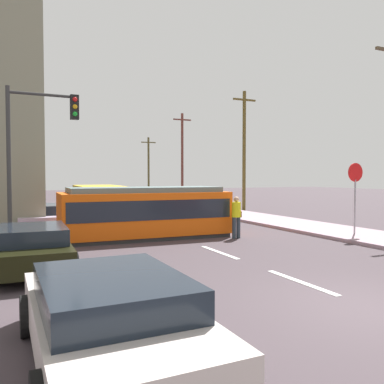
{
  "coord_description": "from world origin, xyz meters",
  "views": [
    {
      "loc": [
        -6.11,
        -5.3,
        2.47
      ],
      "look_at": [
        0.23,
        8.66,
        1.87
      ],
      "focal_mm": 37.15,
      "sensor_mm": 36.0,
      "label": 1
    }
  ],
  "objects_px": {
    "city_bus": "(99,199)",
    "parked_sedan_far": "(39,217)",
    "parked_sedan_furthest": "(22,207)",
    "stop_sign": "(355,183)",
    "pedestrian_crossing": "(236,215)",
    "utility_pole_far": "(182,156)",
    "utility_pole_distant": "(149,166)",
    "utility_pole_mid": "(244,149)",
    "parked_sedan_near": "(110,315)",
    "parked_sedan_mid": "(33,247)",
    "traffic_light_mast": "(36,139)",
    "streetcar_tram": "(145,211)"
  },
  "relations": [
    {
      "from": "city_bus",
      "to": "parked_sedan_far",
      "type": "bearing_deg",
      "value": -126.85
    },
    {
      "from": "parked_sedan_furthest",
      "to": "stop_sign",
      "type": "xyz_separation_m",
      "value": [
        12.18,
        -13.87,
        1.57
      ]
    },
    {
      "from": "parked_sedan_far",
      "to": "pedestrian_crossing",
      "type": "bearing_deg",
      "value": -38.85
    },
    {
      "from": "parked_sedan_furthest",
      "to": "utility_pole_far",
      "type": "xyz_separation_m",
      "value": [
        14.3,
        9.07,
        3.79
      ]
    },
    {
      "from": "city_bus",
      "to": "utility_pole_distant",
      "type": "bearing_deg",
      "value": 64.6
    },
    {
      "from": "utility_pole_mid",
      "to": "parked_sedan_far",
      "type": "bearing_deg",
      "value": -160.98
    },
    {
      "from": "parked_sedan_near",
      "to": "parked_sedan_furthest",
      "type": "bearing_deg",
      "value": 91.81
    },
    {
      "from": "parked_sedan_near",
      "to": "parked_sedan_mid",
      "type": "distance_m",
      "value": 5.9
    },
    {
      "from": "pedestrian_crossing",
      "to": "traffic_light_mast",
      "type": "xyz_separation_m",
      "value": [
        -7.38,
        0.65,
        2.79
      ]
    },
    {
      "from": "parked_sedan_furthest",
      "to": "traffic_light_mast",
      "type": "bearing_deg",
      "value": -88.72
    },
    {
      "from": "parked_sedan_near",
      "to": "stop_sign",
      "type": "relative_size",
      "value": 1.54
    },
    {
      "from": "parked_sedan_furthest",
      "to": "city_bus",
      "type": "bearing_deg",
      "value": -19.22
    },
    {
      "from": "parked_sedan_mid",
      "to": "stop_sign",
      "type": "distance_m",
      "value": 12.34
    },
    {
      "from": "parked_sedan_furthest",
      "to": "utility_pole_far",
      "type": "distance_m",
      "value": 17.35
    },
    {
      "from": "pedestrian_crossing",
      "to": "utility_pole_mid",
      "type": "relative_size",
      "value": 0.2
    },
    {
      "from": "parked_sedan_near",
      "to": "utility_pole_mid",
      "type": "xyz_separation_m",
      "value": [
        13.87,
        18.94,
        3.8
      ]
    },
    {
      "from": "parked_sedan_near",
      "to": "utility_pole_far",
      "type": "bearing_deg",
      "value": 65.27
    },
    {
      "from": "parked_sedan_near",
      "to": "utility_pole_far",
      "type": "xyz_separation_m",
      "value": [
        13.65,
        29.64,
        3.79
      ]
    },
    {
      "from": "city_bus",
      "to": "parked_sedan_near",
      "type": "distance_m",
      "value": 19.42
    },
    {
      "from": "parked_sedan_far",
      "to": "stop_sign",
      "type": "xyz_separation_m",
      "value": [
        11.6,
        -7.43,
        1.57
      ]
    },
    {
      "from": "city_bus",
      "to": "stop_sign",
      "type": "distance_m",
      "value": 14.72
    },
    {
      "from": "parked_sedan_mid",
      "to": "parked_sedan_furthest",
      "type": "relative_size",
      "value": 0.94
    },
    {
      "from": "parked_sedan_mid",
      "to": "traffic_light_mast",
      "type": "distance_m",
      "value": 4.5
    },
    {
      "from": "parked_sedan_furthest",
      "to": "utility_pole_far",
      "type": "bearing_deg",
      "value": 32.4
    },
    {
      "from": "parked_sedan_far",
      "to": "utility_pole_far",
      "type": "bearing_deg",
      "value": 48.5
    },
    {
      "from": "utility_pole_mid",
      "to": "utility_pole_far",
      "type": "distance_m",
      "value": 10.71
    },
    {
      "from": "city_bus",
      "to": "utility_pole_distant",
      "type": "height_order",
      "value": "utility_pole_distant"
    },
    {
      "from": "parked_sedan_mid",
      "to": "utility_pole_far",
      "type": "xyz_separation_m",
      "value": [
        14.33,
        23.78,
        3.79
      ]
    },
    {
      "from": "traffic_light_mast",
      "to": "pedestrian_crossing",
      "type": "bearing_deg",
      "value": -5.02
    },
    {
      "from": "utility_pole_mid",
      "to": "utility_pole_distant",
      "type": "bearing_deg",
      "value": 89.74
    },
    {
      "from": "streetcar_tram",
      "to": "utility_pole_distant",
      "type": "distance_m",
      "value": 32.44
    },
    {
      "from": "parked_sedan_far",
      "to": "utility_pole_distant",
      "type": "relative_size",
      "value": 0.63
    },
    {
      "from": "utility_pole_mid",
      "to": "stop_sign",
      "type": "bearing_deg",
      "value": -100.82
    },
    {
      "from": "pedestrian_crossing",
      "to": "parked_sedan_furthest",
      "type": "relative_size",
      "value": 0.38
    },
    {
      "from": "utility_pole_far",
      "to": "city_bus",
      "type": "bearing_deg",
      "value": -133.47
    },
    {
      "from": "city_bus",
      "to": "parked_sedan_furthest",
      "type": "distance_m",
      "value": 4.56
    },
    {
      "from": "city_bus",
      "to": "parked_sedan_furthest",
      "type": "relative_size",
      "value": 1.24
    },
    {
      "from": "parked_sedan_near",
      "to": "utility_pole_mid",
      "type": "height_order",
      "value": "utility_pole_mid"
    },
    {
      "from": "utility_pole_mid",
      "to": "parked_sedan_furthest",
      "type": "bearing_deg",
      "value": 173.59
    },
    {
      "from": "utility_pole_distant",
      "to": "parked_sedan_far",
      "type": "bearing_deg",
      "value": -117.73
    },
    {
      "from": "utility_pole_distant",
      "to": "parked_sedan_mid",
      "type": "bearing_deg",
      "value": -112.73
    },
    {
      "from": "city_bus",
      "to": "utility_pole_mid",
      "type": "xyz_separation_m",
      "value": [
        10.24,
        -0.14,
        3.33
      ]
    },
    {
      "from": "parked_sedan_far",
      "to": "traffic_light_mast",
      "type": "distance_m",
      "value": 5.93
    },
    {
      "from": "parked_sedan_far",
      "to": "parked_sedan_furthest",
      "type": "xyz_separation_m",
      "value": [
        -0.58,
        6.44,
        -0.0
      ]
    },
    {
      "from": "parked_sedan_mid",
      "to": "parked_sedan_near",
      "type": "bearing_deg",
      "value": -83.35
    },
    {
      "from": "traffic_light_mast",
      "to": "utility_pole_far",
      "type": "distance_m",
      "value": 24.9
    },
    {
      "from": "pedestrian_crossing",
      "to": "utility_pole_far",
      "type": "distance_m",
      "value": 22.49
    },
    {
      "from": "parked_sedan_mid",
      "to": "traffic_light_mast",
      "type": "relative_size",
      "value": 0.76
    },
    {
      "from": "parked_sedan_far",
      "to": "utility_pole_mid",
      "type": "distance_m",
      "value": 15.23
    },
    {
      "from": "parked_sedan_furthest",
      "to": "pedestrian_crossing",
      "type": "bearing_deg",
      "value": -57.78
    }
  ]
}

